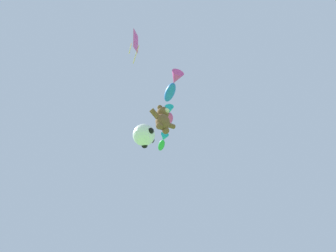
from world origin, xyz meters
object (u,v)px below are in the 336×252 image
fish_kite_magenta (169,114)px  fish_kite_emerald (163,141)px  teddy_bear_kite (163,119)px  diamond_kite (136,43)px  fish_kite_cobalt (173,85)px  soccer_ball_kite (144,135)px

fish_kite_magenta → fish_kite_emerald: fish_kite_magenta is taller
teddy_bear_kite → fish_kite_emerald: bearing=46.3°
fish_kite_magenta → diamond_kite: bearing=-157.7°
teddy_bear_kite → fish_kite_cobalt: 3.65m
teddy_bear_kite → fish_kite_magenta: size_ratio=1.13×
teddy_bear_kite → fish_kite_emerald: fish_kite_emerald is taller
soccer_ball_kite → fish_kite_emerald: (4.53, 3.61, 5.10)m
soccer_ball_kite → diamond_kite: size_ratio=0.33×
fish_kite_cobalt → fish_kite_magenta: (1.61, 1.87, 0.20)m
soccer_ball_kite → diamond_kite: diamond_kite is taller
diamond_kite → fish_kite_magenta: bearing=22.3°
fish_kite_emerald → diamond_kite: diamond_kite is taller
teddy_bear_kite → soccer_ball_kite: bearing=166.5°
soccer_ball_kite → fish_kite_emerald: fish_kite_emerald is taller
fish_kite_magenta → diamond_kite: (-4.80, -1.97, 0.65)m
fish_kite_cobalt → soccer_ball_kite: bearing=166.4°
fish_kite_cobalt → fish_kite_magenta: 2.48m
soccer_ball_kite → fish_kite_emerald: 7.72m
fish_kite_magenta → soccer_ball_kite: bearing=-154.1°
soccer_ball_kite → fish_kite_magenta: size_ratio=0.70×
fish_kite_cobalt → fish_kite_emerald: (3.03, 3.98, -0.08)m
fish_kite_magenta → fish_kite_cobalt: bearing=-130.8°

